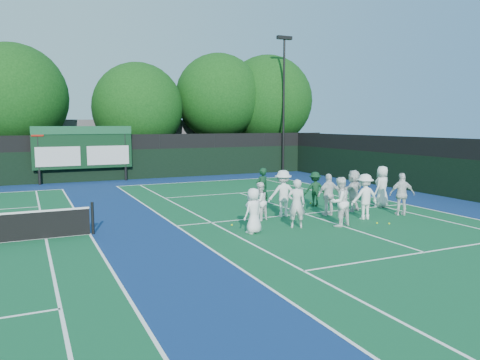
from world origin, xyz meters
name	(u,v)px	position (x,y,z in m)	size (l,w,h in m)	color
ground	(318,218)	(0.00, 0.00, 0.00)	(120.00, 120.00, 0.00)	#1A370F
court_apron	(163,227)	(-6.00, 1.00, 0.00)	(34.00, 32.00, 0.01)	navy
near_court	(304,214)	(0.00, 1.00, 0.01)	(11.05, 23.85, 0.01)	#10522D
back_fence	(99,160)	(-6.00, 16.00, 1.36)	(34.00, 0.08, 3.00)	black
divider_fence_right	(461,172)	(9.00, 1.00, 1.36)	(0.08, 32.00, 3.00)	black
scoreboard	(83,148)	(-7.01, 15.59, 2.19)	(6.00, 0.21, 3.55)	black
clubhouse	(134,144)	(-2.00, 24.00, 2.00)	(18.00, 6.00, 4.00)	#5C5D62
light_pole_right	(284,89)	(7.50, 15.70, 6.30)	(1.20, 0.30, 10.12)	black
tree_b	(16,100)	(-10.72, 19.58, 5.24)	(7.07, 7.07, 8.96)	#311C0D
tree_c	(140,110)	(-2.48, 19.58, 4.67)	(6.60, 6.60, 8.15)	#311C0D
tree_d	(220,99)	(3.93, 19.58, 5.63)	(6.74, 6.74, 9.18)	#311C0D
tree_e	(269,103)	(8.30, 19.58, 5.41)	(7.39, 7.39, 9.30)	#311C0D
tennis_ball_0	(293,217)	(-0.79, 0.58, 0.03)	(0.07, 0.07, 0.07)	#C0E51B
tennis_ball_1	(337,200)	(3.32, 3.25, 0.03)	(0.07, 0.07, 0.07)	#C0E51B
tennis_ball_2	(389,224)	(1.77, -2.03, 0.03)	(0.07, 0.07, 0.07)	#C0E51B
tennis_ball_3	(232,225)	(-3.62, 0.22, 0.03)	(0.07, 0.07, 0.07)	#C0E51B
tennis_ball_4	(311,203)	(1.58, 2.92, 0.03)	(0.07, 0.07, 0.07)	#C0E51B
tennis_ball_5	(377,223)	(1.42, -1.77, 0.03)	(0.07, 0.07, 0.07)	#C0E51B
player_front_0	(254,211)	(-3.42, -1.15, 0.78)	(0.76, 0.49, 1.56)	white
player_front_1	(296,204)	(-1.67, -1.07, 0.88)	(0.64, 0.42, 1.76)	silver
player_front_2	(339,202)	(-0.10, -1.48, 0.90)	(0.87, 0.68, 1.80)	white
player_front_3	(365,197)	(1.55, -0.87, 0.89)	(1.15, 0.66, 1.78)	white
player_front_4	(402,194)	(3.44, -0.88, 0.87)	(1.02, 0.42, 1.74)	white
player_back_0	(259,201)	(-2.28, 0.62, 0.75)	(0.73, 0.57, 1.49)	white
player_back_1	(283,194)	(-1.07, 0.91, 0.94)	(1.21, 0.70, 1.87)	white
player_back_2	(329,195)	(0.72, 0.32, 0.86)	(1.01, 0.42, 1.72)	white
player_back_3	(353,191)	(2.25, 0.69, 0.88)	(1.64, 0.52, 1.77)	silver
player_back_4	(382,187)	(4.04, 0.95, 0.92)	(0.90, 0.59, 1.84)	white
coach_left	(262,189)	(-1.09, 2.69, 0.91)	(0.66, 0.43, 1.81)	#0E331C
coach_right	(315,189)	(1.40, 2.33, 0.78)	(1.01, 0.58, 1.57)	#0E341B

